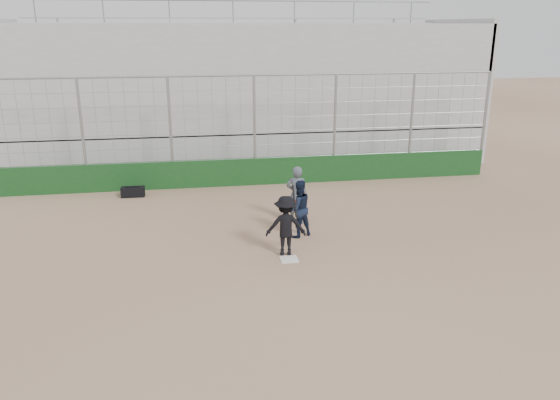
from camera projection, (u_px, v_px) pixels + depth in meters
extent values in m
plane|color=brown|center=(289.00, 260.00, 13.86)|extent=(90.00, 90.00, 0.00)
cube|color=white|center=(289.00, 259.00, 13.86)|extent=(0.44, 0.44, 0.02)
cube|color=#113715|center=(255.00, 171.00, 20.28)|extent=(18.00, 0.25, 1.00)
cylinder|color=gray|center=(255.00, 131.00, 19.83)|extent=(0.10, 0.10, 4.00)
cylinder|color=gray|center=(484.00, 124.00, 21.24)|extent=(0.10, 0.10, 4.00)
cylinder|color=gray|center=(254.00, 75.00, 19.21)|extent=(18.00, 0.07, 0.07)
cube|color=#9F9F9F|center=(242.00, 138.00, 24.84)|extent=(20.00, 6.70, 1.60)
cube|color=#9F9F9F|center=(241.00, 73.00, 23.96)|extent=(20.00, 6.70, 4.20)
cube|color=#9F9F9F|center=(1.00, 95.00, 22.63)|extent=(0.25, 6.70, 6.10)
cube|color=#9F9F9F|center=(452.00, 87.00, 25.77)|extent=(0.25, 6.70, 6.10)
cylinder|color=gray|center=(233.00, 1.00, 25.97)|extent=(20.00, 0.06, 0.06)
imported|color=black|center=(286.00, 226.00, 13.93)|extent=(1.09, 0.72, 1.59)
cylinder|color=black|center=(294.00, 201.00, 13.92)|extent=(0.07, 0.57, 0.71)
imported|color=black|center=(299.00, 219.00, 15.21)|extent=(0.98, 0.89, 1.08)
sphere|color=maroon|center=(299.00, 204.00, 15.07)|extent=(0.28, 0.28, 0.28)
imported|color=#464E59|center=(297.00, 198.00, 16.23)|extent=(0.74, 0.61, 1.58)
cube|color=black|center=(133.00, 192.00, 18.92)|extent=(0.80, 0.36, 0.34)
cylinder|color=black|center=(132.00, 187.00, 18.86)|extent=(0.52, 0.05, 0.04)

